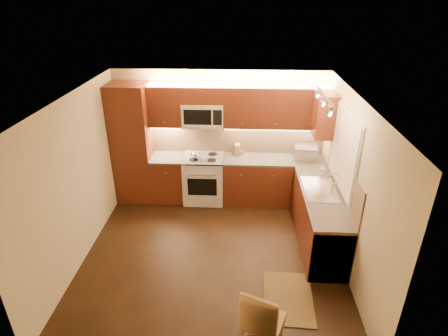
# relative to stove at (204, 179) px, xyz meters

# --- Properties ---
(floor) EXTENTS (4.00, 4.00, 0.01)m
(floor) POSITION_rel_stove_xyz_m (0.30, -1.68, -0.46)
(floor) COLOR black
(floor) RESTS_ON ground
(ceiling) EXTENTS (4.00, 4.00, 0.01)m
(ceiling) POSITION_rel_stove_xyz_m (0.30, -1.68, 2.04)
(ceiling) COLOR beige
(ceiling) RESTS_ON ground
(wall_back) EXTENTS (4.00, 0.01, 2.50)m
(wall_back) POSITION_rel_stove_xyz_m (0.30, 0.32, 0.79)
(wall_back) COLOR #C5BA90
(wall_back) RESTS_ON ground
(wall_front) EXTENTS (4.00, 0.01, 2.50)m
(wall_front) POSITION_rel_stove_xyz_m (0.30, -3.67, 0.79)
(wall_front) COLOR #C5BA90
(wall_front) RESTS_ON ground
(wall_left) EXTENTS (0.01, 4.00, 2.50)m
(wall_left) POSITION_rel_stove_xyz_m (-1.70, -1.68, 0.79)
(wall_left) COLOR #C5BA90
(wall_left) RESTS_ON ground
(wall_right) EXTENTS (0.01, 4.00, 2.50)m
(wall_right) POSITION_rel_stove_xyz_m (2.30, -1.68, 0.79)
(wall_right) COLOR #C5BA90
(wall_right) RESTS_ON ground
(pantry) EXTENTS (0.70, 0.60, 2.30)m
(pantry) POSITION_rel_stove_xyz_m (-1.35, 0.02, 0.69)
(pantry) COLOR #491F0F
(pantry) RESTS_ON floor
(base_cab_back_left) EXTENTS (0.62, 0.60, 0.86)m
(base_cab_back_left) POSITION_rel_stove_xyz_m (-0.69, 0.02, -0.03)
(base_cab_back_left) COLOR #491F0F
(base_cab_back_left) RESTS_ON floor
(counter_back_left) EXTENTS (0.62, 0.60, 0.04)m
(counter_back_left) POSITION_rel_stove_xyz_m (-0.69, 0.02, 0.42)
(counter_back_left) COLOR #312F2D
(counter_back_left) RESTS_ON base_cab_back_left
(base_cab_back_right) EXTENTS (1.92, 0.60, 0.86)m
(base_cab_back_right) POSITION_rel_stove_xyz_m (1.34, 0.02, -0.03)
(base_cab_back_right) COLOR #491F0F
(base_cab_back_right) RESTS_ON floor
(counter_back_right) EXTENTS (1.92, 0.60, 0.04)m
(counter_back_right) POSITION_rel_stove_xyz_m (1.34, 0.02, 0.42)
(counter_back_right) COLOR #312F2D
(counter_back_right) RESTS_ON base_cab_back_right
(base_cab_right) EXTENTS (0.60, 2.00, 0.86)m
(base_cab_right) POSITION_rel_stove_xyz_m (2.00, -1.28, -0.03)
(base_cab_right) COLOR #491F0F
(base_cab_right) RESTS_ON floor
(counter_right) EXTENTS (0.60, 2.00, 0.04)m
(counter_right) POSITION_rel_stove_xyz_m (2.00, -1.28, 0.42)
(counter_right) COLOR #312F2D
(counter_right) RESTS_ON base_cab_right
(dishwasher) EXTENTS (0.58, 0.60, 0.84)m
(dishwasher) POSITION_rel_stove_xyz_m (2.00, -1.98, -0.03)
(dishwasher) COLOR silver
(dishwasher) RESTS_ON floor
(backsplash_back) EXTENTS (3.30, 0.02, 0.60)m
(backsplash_back) POSITION_rel_stove_xyz_m (0.65, 0.31, 0.74)
(backsplash_back) COLOR tan
(backsplash_back) RESTS_ON wall_back
(backsplash_right) EXTENTS (0.02, 2.00, 0.60)m
(backsplash_right) POSITION_rel_stove_xyz_m (2.29, -1.28, 0.74)
(backsplash_right) COLOR tan
(backsplash_right) RESTS_ON wall_right
(upper_cab_back_left) EXTENTS (0.62, 0.35, 0.75)m
(upper_cab_back_left) POSITION_rel_stove_xyz_m (-0.69, 0.15, 1.42)
(upper_cab_back_left) COLOR #491F0F
(upper_cab_back_left) RESTS_ON wall_back
(upper_cab_back_right) EXTENTS (1.92, 0.35, 0.75)m
(upper_cab_back_right) POSITION_rel_stove_xyz_m (1.34, 0.15, 1.42)
(upper_cab_back_right) COLOR #491F0F
(upper_cab_back_right) RESTS_ON wall_back
(upper_cab_bridge) EXTENTS (0.76, 0.35, 0.31)m
(upper_cab_bridge) POSITION_rel_stove_xyz_m (0.00, 0.15, 1.63)
(upper_cab_bridge) COLOR #491F0F
(upper_cab_bridge) RESTS_ON wall_back
(upper_cab_right_corner) EXTENTS (0.35, 0.50, 0.75)m
(upper_cab_right_corner) POSITION_rel_stove_xyz_m (2.12, -0.28, 1.42)
(upper_cab_right_corner) COLOR #491F0F
(upper_cab_right_corner) RESTS_ON wall_right
(stove) EXTENTS (0.76, 0.65, 0.92)m
(stove) POSITION_rel_stove_xyz_m (0.00, 0.00, 0.00)
(stove) COLOR silver
(stove) RESTS_ON floor
(microwave) EXTENTS (0.76, 0.38, 0.44)m
(microwave) POSITION_rel_stove_xyz_m (0.00, 0.14, 1.26)
(microwave) COLOR silver
(microwave) RESTS_ON wall_back
(window_frame) EXTENTS (0.03, 1.44, 1.24)m
(window_frame) POSITION_rel_stove_xyz_m (2.29, -1.12, 1.14)
(window_frame) COLOR silver
(window_frame) RESTS_ON wall_right
(window_blinds) EXTENTS (0.02, 1.36, 1.16)m
(window_blinds) POSITION_rel_stove_xyz_m (2.27, -1.12, 1.14)
(window_blinds) COLOR silver
(window_blinds) RESTS_ON wall_right
(sink) EXTENTS (0.52, 0.86, 0.15)m
(sink) POSITION_rel_stove_xyz_m (2.00, -1.12, 0.52)
(sink) COLOR silver
(sink) RESTS_ON counter_right
(faucet) EXTENTS (0.20, 0.04, 0.30)m
(faucet) POSITION_rel_stove_xyz_m (2.18, -1.12, 0.59)
(faucet) COLOR silver
(faucet) RESTS_ON counter_right
(track_light_bar) EXTENTS (0.04, 1.20, 0.03)m
(track_light_bar) POSITION_rel_stove_xyz_m (1.85, -1.27, 2.00)
(track_light_bar) COLOR silver
(track_light_bar) RESTS_ON ceiling
(kettle) EXTENTS (0.19, 0.19, 0.20)m
(kettle) POSITION_rel_stove_xyz_m (-0.13, -0.08, 0.56)
(kettle) COLOR silver
(kettle) RESTS_ON stove
(toaster_oven) EXTENTS (0.44, 0.34, 0.25)m
(toaster_oven) POSITION_rel_stove_xyz_m (1.93, 0.07, 0.57)
(toaster_oven) COLOR silver
(toaster_oven) RESTS_ON counter_back_right
(knife_block) EXTENTS (0.10, 0.16, 0.22)m
(knife_block) POSITION_rel_stove_xyz_m (0.64, 0.18, 0.55)
(knife_block) COLOR #9A7C45
(knife_block) RESTS_ON counter_back_right
(spice_jar_a) EXTENTS (0.06, 0.06, 0.09)m
(spice_jar_a) POSITION_rel_stove_xyz_m (0.71, 0.26, 0.49)
(spice_jar_a) COLOR silver
(spice_jar_a) RESTS_ON counter_back_right
(spice_jar_b) EXTENTS (0.05, 0.05, 0.09)m
(spice_jar_b) POSITION_rel_stove_xyz_m (0.75, 0.19, 0.48)
(spice_jar_b) COLOR olive
(spice_jar_b) RESTS_ON counter_back_right
(spice_jar_c) EXTENTS (0.06, 0.06, 0.10)m
(spice_jar_c) POSITION_rel_stove_xyz_m (0.54, 0.14, 0.49)
(spice_jar_c) COLOR silver
(spice_jar_c) RESTS_ON counter_back_right
(spice_jar_d) EXTENTS (0.06, 0.06, 0.09)m
(spice_jar_d) POSITION_rel_stove_xyz_m (0.69, 0.26, 0.48)
(spice_jar_d) COLOR brown
(spice_jar_d) RESTS_ON counter_back_right
(soap_bottle) EXTENTS (0.10, 0.10, 0.18)m
(soap_bottle) POSITION_rel_stove_xyz_m (2.14, -0.58, 0.53)
(soap_bottle) COLOR silver
(soap_bottle) RESTS_ON counter_right
(rug) EXTENTS (0.70, 1.01, 0.01)m
(rug) POSITION_rel_stove_xyz_m (1.40, -2.58, -0.45)
(rug) COLOR black
(rug) RESTS_ON floor
(dining_chair) EXTENTS (0.55, 0.55, 0.96)m
(dining_chair) POSITION_rel_stove_xyz_m (1.00, -3.38, 0.02)
(dining_chair) COLOR #9A7C45
(dining_chair) RESTS_ON floor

